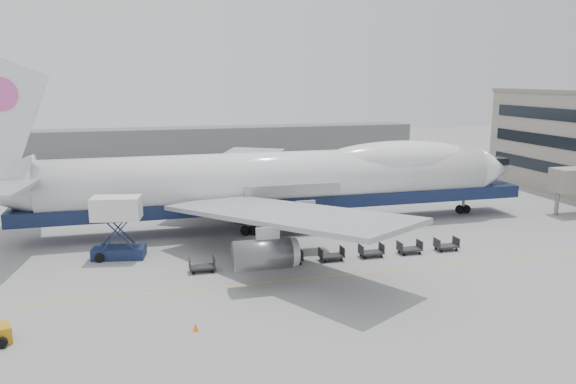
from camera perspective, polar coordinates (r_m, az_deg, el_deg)
name	(u,v)px	position (r m, az deg, el deg)	size (l,w,h in m)	color
ground	(306,257)	(55.64, 1.86, -6.58)	(260.00, 260.00, 0.00)	gray
apron_line	(326,277)	(50.25, 3.89, -8.61)	(60.00, 0.15, 0.01)	gold
hangar	(164,145)	(121.46, -12.50, 4.71)	(110.00, 8.00, 7.00)	slate
airliner	(282,179)	(65.66, -0.63, 1.28)	(67.00, 55.30, 19.98)	white
catering_truck	(117,224)	(56.82, -16.95, -3.09)	(5.31, 4.05, 6.09)	#162243
traffic_cone	(196,327)	(40.60, -9.37, -13.38)	(0.41, 0.41, 0.60)	orange
dolly_0	(202,266)	(51.86, -8.73, -7.46)	(2.30, 1.35, 1.30)	#2D2D30
dolly_1	(247,262)	(52.44, -4.20, -7.14)	(2.30, 1.35, 1.30)	#2D2D30
dolly_2	(290,259)	(53.33, 0.20, -6.79)	(2.30, 1.35, 1.30)	#2D2D30
dolly_3	(331,255)	(54.52, 4.43, -6.41)	(2.30, 1.35, 1.30)	#2D2D30
dolly_4	(371,252)	(55.99, 8.45, -6.02)	(2.30, 1.35, 1.30)	#2D2D30
dolly_5	(409,248)	(57.72, 12.23, -5.62)	(2.30, 1.35, 1.30)	#2D2D30
dolly_6	(446,245)	(59.69, 15.78, -5.23)	(2.30, 1.35, 1.30)	#2D2D30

